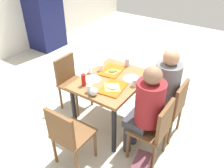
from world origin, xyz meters
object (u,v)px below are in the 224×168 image
at_px(tray_red_far, 112,71).
at_px(foil_bundle, 93,92).
at_px(person_in_brown_jacket, 164,86).
at_px(pizza_slice_a, 112,87).
at_px(plastic_cup_a, 91,70).
at_px(plastic_cup_b, 135,82).
at_px(main_table, 112,87).
at_px(soda_can, 127,62).
at_px(chair_near_right, 172,105).
at_px(pizza_slice_b, 113,71).
at_px(drink_fridge, 43,8).
at_px(paper_plate_near_edge, 131,79).
at_px(condiment_bottle, 84,80).
at_px(chair_far_side, 71,79).
at_px(plastic_cup_d, 101,68).
at_px(person_in_red, 146,107).
at_px(chair_left_end, 68,134).
at_px(chair_near_left, 155,128).
at_px(paper_plate_center, 92,79).
at_px(plastic_cup_c, 90,89).
at_px(tray_red_near, 113,88).

distance_m(tray_red_far, foil_bundle, 0.61).
relative_size(person_in_brown_jacket, pizza_slice_a, 5.54).
height_order(plastic_cup_a, plastic_cup_b, same).
height_order(main_table, soda_can, soda_can).
relative_size(chair_near_right, foil_bundle, 8.43).
xyz_separation_m(pizza_slice_b, drink_fridge, (1.28, 2.76, 0.17)).
distance_m(person_in_brown_jacket, paper_plate_near_edge, 0.43).
xyz_separation_m(chair_near_right, foil_bundle, (-0.66, 0.74, 0.31)).
relative_size(condiment_bottle, drink_fridge, 0.08).
height_order(chair_near_right, chair_far_side, same).
xyz_separation_m(plastic_cup_d, foil_bundle, (-0.52, -0.26, 0.00)).
height_order(main_table, person_in_red, person_in_red).
distance_m(main_table, pizza_slice_b, 0.23).
bearing_deg(chair_left_end, soda_can, 0.84).
relative_size(chair_near_left, plastic_cup_d, 8.43).
distance_m(pizza_slice_a, plastic_cup_d, 0.46).
height_order(chair_near_left, plastic_cup_d, plastic_cup_d).
height_order(paper_plate_center, condiment_bottle, condiment_bottle).
bearing_deg(drink_fridge, pizza_slice_b, -114.84).
bearing_deg(chair_left_end, chair_near_left, -50.45).
bearing_deg(plastic_cup_d, soda_can, -35.41).
bearing_deg(soda_can, paper_plate_center, 161.48).
xyz_separation_m(chair_left_end, tray_red_far, (1.05, 0.11, 0.27)).
relative_size(tray_red_far, soda_can, 2.95).
height_order(chair_left_end, paper_plate_near_edge, chair_left_end).
bearing_deg(chair_near_right, plastic_cup_c, 127.94).
relative_size(chair_near_right, chair_left_end, 1.00).
bearing_deg(chair_left_end, person_in_brown_jacket, -29.04).
distance_m(chair_left_end, pizza_slice_b, 1.07).
relative_size(paper_plate_center, paper_plate_near_edge, 1.00).
bearing_deg(chair_left_end, chair_far_side, 41.06).
relative_size(tray_red_far, plastic_cup_c, 3.60).
relative_size(main_table, foil_bundle, 9.82).
xyz_separation_m(chair_near_left, plastic_cup_a, (0.22, 1.08, 0.31)).
relative_size(main_table, chair_far_side, 1.17).
distance_m(pizza_slice_a, pizza_slice_b, 0.39).
xyz_separation_m(person_in_red, paper_plate_near_edge, (0.39, 0.41, 0.02)).
xyz_separation_m(chair_near_left, chair_left_end, (-0.63, 0.76, 0.00)).
distance_m(chair_far_side, condiment_bottle, 0.73).
height_order(main_table, plastic_cup_a, plastic_cup_a).
distance_m(person_in_brown_jacket, drink_fridge, 3.68).
bearing_deg(foil_bundle, main_table, 2.59).
distance_m(person_in_brown_jacket, paper_plate_center, 0.92).
bearing_deg(tray_red_far, soda_can, -21.06).
xyz_separation_m(chair_left_end, plastic_cup_c, (0.48, 0.06, 0.31)).
bearing_deg(drink_fridge, main_table, -116.65).
distance_m(plastic_cup_b, condiment_bottle, 0.63).
bearing_deg(pizza_slice_b, foil_bundle, -169.28).
bearing_deg(tray_red_near, chair_far_side, 79.12).
relative_size(main_table, person_in_brown_jacket, 0.78).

